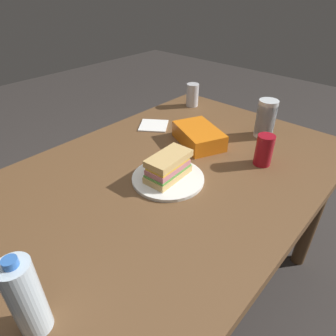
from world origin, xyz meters
TOP-DOWN VIEW (x-y plane):
  - ground_plane at (0.00, 0.00)m, footprint 8.00×8.00m
  - dining_table at (0.00, 0.00)m, footprint 1.43×0.97m
  - paper_plate at (-0.05, -0.03)m, footprint 0.26×0.26m
  - sandwich at (-0.04, -0.03)m, footprint 0.19×0.11m
  - soda_can_red at (0.28, -0.23)m, footprint 0.07×0.07m
  - chip_bag at (0.24, 0.06)m, footprint 0.23×0.27m
  - water_bottle_tall at (-0.62, -0.18)m, footprint 0.06×0.06m
  - plastic_cup_stack at (0.50, -0.12)m, footprint 0.08×0.08m
  - soda_can_silver at (0.57, 0.35)m, footprint 0.07×0.07m
  - paper_napkin at (0.23, 0.32)m, footprint 0.18×0.18m

SIDE VIEW (x-z plane):
  - ground_plane at x=0.00m, z-range 0.00..0.00m
  - dining_table at x=0.00m, z-range 0.28..1.03m
  - paper_napkin at x=0.23m, z-range 0.75..0.75m
  - paper_plate at x=-0.05m, z-range 0.75..0.76m
  - chip_bag at x=0.24m, z-range 0.75..0.82m
  - sandwich at x=-0.04m, z-range 0.76..0.84m
  - soda_can_red at x=0.28m, z-range 0.75..0.87m
  - soda_can_silver at x=0.57m, z-range 0.75..0.87m
  - plastic_cup_stack at x=0.50m, z-range 0.75..0.91m
  - water_bottle_tall at x=-0.62m, z-range 0.74..0.95m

